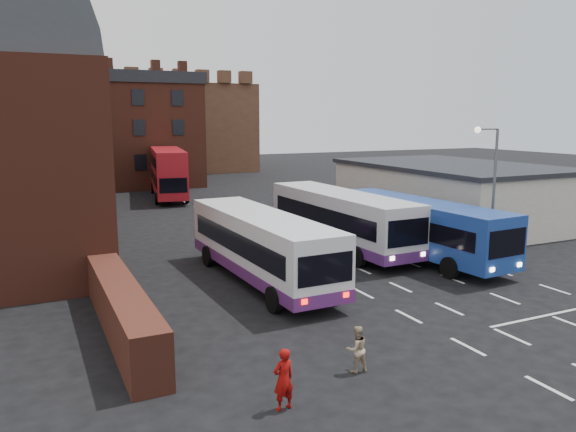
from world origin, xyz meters
name	(u,v)px	position (x,y,z in m)	size (l,w,h in m)	color
ground	(396,310)	(0.00, 0.00, 0.00)	(180.00, 180.00, 0.00)	black
forecourt_wall	(122,310)	(-10.20, 2.00, 0.90)	(1.20, 10.00, 1.80)	#602B1E
cream_building	(451,193)	(15.00, 14.00, 2.16)	(10.40, 16.40, 4.25)	beige
brick_terrace	(92,137)	(-6.00, 46.00, 5.50)	(22.00, 10.00, 11.00)	brown
castle_keep	(162,128)	(6.00, 66.00, 6.00)	(22.00, 22.00, 12.00)	brown
bus_white_outbound	(261,242)	(-3.29, 5.98, 1.88)	(3.18, 11.71, 3.18)	white
bus_white_inbound	(341,216)	(3.34, 9.99, 1.95)	(3.33, 12.19, 3.30)	silver
bus_blue	(418,225)	(6.00, 6.30, 1.86)	(3.49, 11.69, 3.15)	navy
bus_red_double	(168,172)	(-0.68, 34.74, 2.45)	(4.48, 11.80, 4.61)	#A8141D
street_lamp	(490,183)	(8.35, 3.71, 4.28)	(1.44, 0.33, 7.09)	slate
pedestrian_red	(283,379)	(-7.26, -5.03, 0.84)	(0.61, 0.40, 1.68)	#8C0A08
pedestrian_beige	(357,349)	(-4.35, -3.96, 0.72)	(0.70, 0.54, 1.43)	tan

